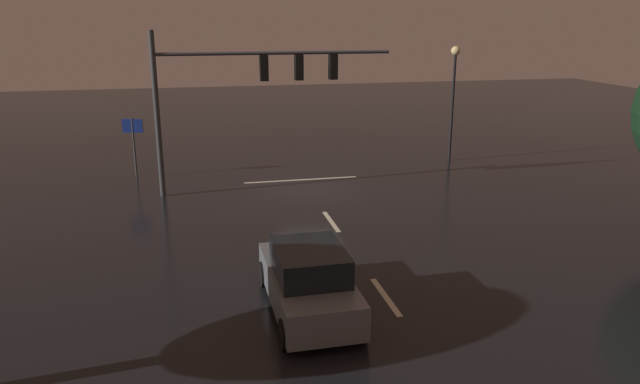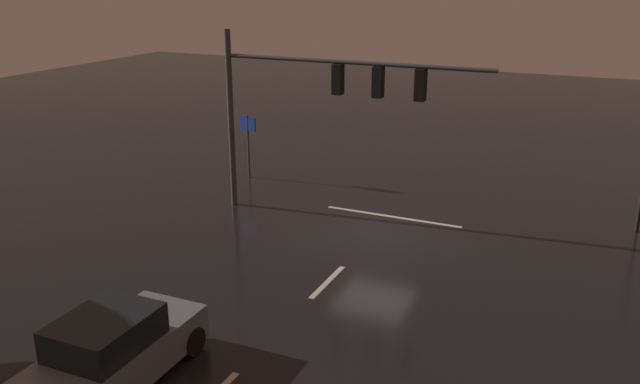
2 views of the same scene
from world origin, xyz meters
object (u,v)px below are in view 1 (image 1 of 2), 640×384
object	(u,v)px
traffic_signal_assembly	(247,81)
car_approaching	(308,281)
street_lamp_left_kerb	(454,83)
route_sign	(133,135)

from	to	relation	value
traffic_signal_assembly	car_approaching	xyz separation A→B (m)	(-0.28, 10.88, -3.69)
traffic_signal_assembly	street_lamp_left_kerb	distance (m)	10.81
traffic_signal_assembly	street_lamp_left_kerb	world-z (taller)	traffic_signal_assembly
car_approaching	route_sign	bearing A→B (deg)	-70.35
traffic_signal_assembly	route_sign	bearing A→B (deg)	-34.06
traffic_signal_assembly	route_sign	world-z (taller)	traffic_signal_assembly
street_lamp_left_kerb	route_sign	bearing A→B (deg)	0.13
car_approaching	street_lamp_left_kerb	size ratio (longest dim) A/B	0.79
traffic_signal_assembly	route_sign	xyz separation A→B (m)	(4.75, -3.21, -2.56)
traffic_signal_assembly	route_sign	size ratio (longest dim) A/B	3.52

